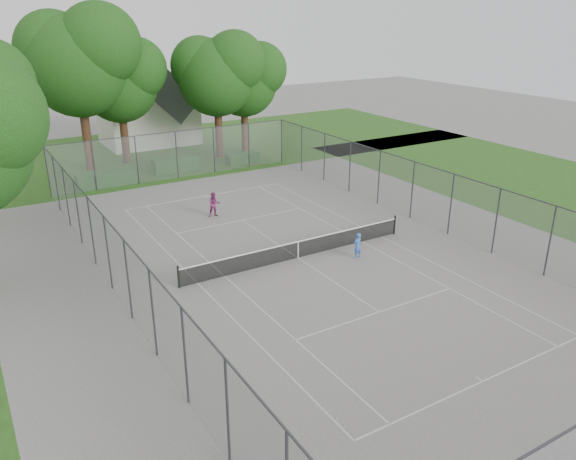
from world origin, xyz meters
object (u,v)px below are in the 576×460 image
tennis_net (298,249)px  house (147,99)px  girl_player (358,245)px  woman_player (214,204)px

tennis_net → house: (1.98, 29.57, 3.55)m
girl_player → woman_player: 10.10m
house → woman_player: (-3.08, -21.68, -3.30)m
girl_player → woman_player: woman_player is taller
tennis_net → house: house is taller
tennis_net → woman_player: size_ratio=8.45×
girl_player → woman_player: (-3.71, 9.39, 0.09)m
house → woman_player: house is taller
tennis_net → girl_player: size_ratio=9.58×
tennis_net → girl_player: (2.61, -1.50, 0.16)m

